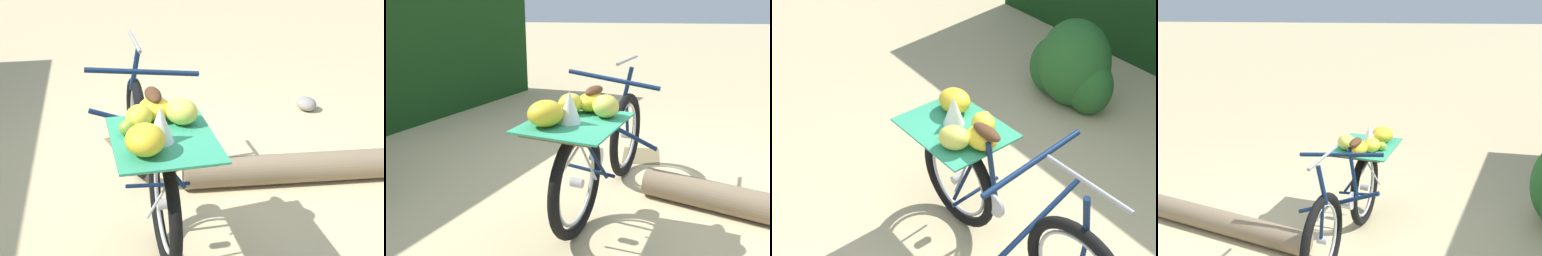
{
  "view_description": "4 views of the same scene",
  "coord_description": "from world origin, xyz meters",
  "views": [
    {
      "loc": [
        -3.16,
        1.47,
        2.04
      ],
      "look_at": [
        -0.85,
        0.28,
        0.86
      ],
      "focal_mm": 52.51,
      "sensor_mm": 36.0,
      "label": 1
    },
    {
      "loc": [
        -2.95,
        -0.01,
        1.45
      ],
      "look_at": [
        -0.75,
        0.38,
        0.74
      ],
      "focal_mm": 36.56,
      "sensor_mm": 36.0,
      "label": 2
    },
    {
      "loc": [
        0.88,
        -1.64,
        2.62
      ],
      "look_at": [
        -0.65,
        0.37,
        0.83
      ],
      "focal_mm": 47.0,
      "sensor_mm": 36.0,
      "label": 3
    },
    {
      "loc": [
        3.41,
        0.65,
        2.18
      ],
      "look_at": [
        -0.69,
        0.25,
        0.97
      ],
      "focal_mm": 43.69,
      "sensor_mm": 36.0,
      "label": 4
    }
  ],
  "objects": [
    {
      "name": "fallen_log",
      "position": [
        -0.39,
        -0.94,
        0.11
      ],
      "size": [
        0.87,
        1.85,
        0.22
      ],
      "primitive_type": "cylinder",
      "rotation": [
        0.0,
        1.57,
        1.21
      ],
      "color": "#7F6B51",
      "rests_on": "ground_plane"
    },
    {
      "name": "bicycle",
      "position": [
        -0.34,
        0.3,
        0.5
      ],
      "size": [
        1.8,
        0.87,
        1.03
      ],
      "rotation": [
        0.0,
        0.0,
        -0.24
      ],
      "color": "black",
      "rests_on": "ground_plane"
    }
  ]
}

